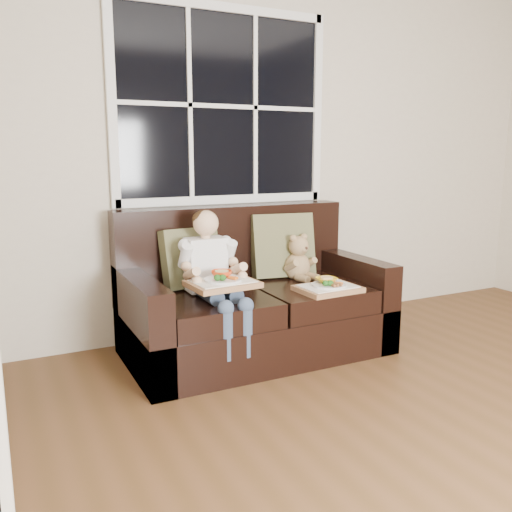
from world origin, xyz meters
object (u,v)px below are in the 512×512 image
tray_left (222,282)px  tray_right (328,287)px  loveseat (252,306)px  teddy_bear (298,260)px  child (212,267)px

tray_left → tray_right: (0.71, -0.06, -0.10)m
loveseat → teddy_bear: size_ratio=5.10×
teddy_bear → tray_right: bearing=-101.4°
child → tray_left: size_ratio=1.95×
teddy_bear → tray_left: teddy_bear is taller
loveseat → tray_right: size_ratio=4.27×
tray_left → loveseat: bearing=36.3°
teddy_bear → tray_right: teddy_bear is taller
loveseat → teddy_bear: loveseat is taller
teddy_bear → tray_right: size_ratio=0.84×
teddy_bear → tray_right: 0.40m
child → tray_left: (-0.00, -0.17, -0.06)m
tray_right → tray_left: bearing=172.1°
teddy_bear → tray_left: bearing=-165.8°
tray_right → child: bearing=158.6°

